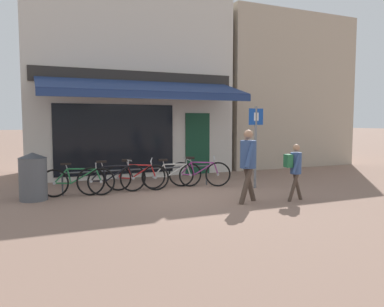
{
  "coord_description": "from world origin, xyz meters",
  "views": [
    {
      "loc": [
        -3.53,
        -8.59,
        1.82
      ],
      "look_at": [
        0.04,
        -0.42,
        1.05
      ],
      "focal_mm": 35.0,
      "sensor_mm": 36.0,
      "label": 1
    }
  ],
  "objects": [
    {
      "name": "litter_bin",
      "position": [
        -3.48,
        0.67,
        0.56
      ],
      "size": [
        0.62,
        0.62,
        1.11
      ],
      "color": "#515459",
      "rests_on": "ground_plane"
    },
    {
      "name": "pedestrian_child",
      "position": [
        2.01,
        -1.76,
        0.82
      ],
      "size": [
        0.51,
        0.33,
        1.31
      ],
      "rotation": [
        0.0,
        0.0,
        -0.19
      ],
      "color": "#47382D",
      "rests_on": "ground_plane"
    },
    {
      "name": "ground_plane",
      "position": [
        0.0,
        0.0,
        0.0
      ],
      "size": [
        160.0,
        160.0,
        0.0
      ],
      "primitive_type": "plane",
      "color": "#846656"
    },
    {
      "name": "bicycle_silver",
      "position": [
        0.02,
        0.91,
        0.36
      ],
      "size": [
        1.72,
        0.52,
        0.81
      ],
      "rotation": [
        0.05,
        0.0,
        -0.06
      ],
      "color": "black",
      "rests_on": "ground_plane"
    },
    {
      "name": "bicycle_purple",
      "position": [
        0.78,
        0.77,
        0.38
      ],
      "size": [
        1.63,
        0.88,
        0.87
      ],
      "rotation": [
        0.13,
        0.0,
        -0.42
      ],
      "color": "black",
      "rests_on": "ground_plane"
    },
    {
      "name": "bicycle_black",
      "position": [
        -1.64,
        0.76,
        0.38
      ],
      "size": [
        1.78,
        0.52,
        0.85
      ],
      "rotation": [
        -0.02,
        0.0,
        0.08
      ],
      "color": "black",
      "rests_on": "ground_plane"
    },
    {
      "name": "bicycle_green",
      "position": [
        -2.48,
        0.77,
        0.37
      ],
      "size": [
        1.77,
        0.51,
        0.84
      ],
      "rotation": [
        -0.11,
        0.0,
        -0.19
      ],
      "color": "black",
      "rests_on": "ground_plane"
    },
    {
      "name": "shop_front",
      "position": [
        -0.26,
        4.64,
        3.07
      ],
      "size": [
        6.87,
        4.74,
        6.16
      ],
      "color": "beige",
      "rests_on": "ground_plane"
    },
    {
      "name": "bicycle_red",
      "position": [
        -0.98,
        0.87,
        0.38
      ],
      "size": [
        1.61,
        0.79,
        0.85
      ],
      "rotation": [
        0.1,
        0.0,
        -0.37
      ],
      "color": "black",
      "rests_on": "ground_plane"
    },
    {
      "name": "neighbour_building",
      "position": [
        6.2,
        5.16,
        3.03
      ],
      "size": [
        5.64,
        4.0,
        6.06
      ],
      "color": "tan",
      "rests_on": "ground_plane"
    },
    {
      "name": "bike_rack_rail",
      "position": [
        -0.86,
        0.99,
        0.48
      ],
      "size": [
        4.02,
        0.04,
        0.57
      ],
      "color": "#47494F",
      "rests_on": "ground_plane"
    },
    {
      "name": "parking_sign",
      "position": [
        2.1,
        0.0,
        1.37
      ],
      "size": [
        0.44,
        0.07,
        2.22
      ],
      "color": "slate",
      "rests_on": "ground_plane"
    },
    {
      "name": "pedestrian_adult",
      "position": [
        0.93,
        -1.5,
        1.0
      ],
      "size": [
        0.56,
        0.6,
        1.65
      ],
      "rotation": [
        0.0,
        0.0,
        0.02
      ],
      "color": "#47382D",
      "rests_on": "ground_plane"
    }
  ]
}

